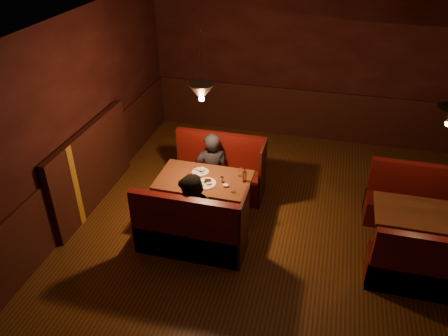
% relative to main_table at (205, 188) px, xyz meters
% --- Properties ---
extents(room, '(6.02, 7.02, 2.92)m').
position_rel_main_table_xyz_m(room, '(0.83, -0.35, 0.50)').
color(room, '#4A2510').
rests_on(room, ground).
extents(main_table, '(1.34, 0.82, 0.94)m').
position_rel_main_table_xyz_m(main_table, '(0.00, 0.00, 0.00)').
color(main_table, '#59311B').
rests_on(main_table, ground).
extents(main_bench_far, '(1.48, 0.53, 1.01)m').
position_rel_main_table_xyz_m(main_bench_far, '(0.01, 0.76, -0.23)').
color(main_bench_far, '#490907').
rests_on(main_bench_far, ground).
extents(main_bench_near, '(1.48, 0.53, 1.01)m').
position_rel_main_table_xyz_m(main_bench_near, '(0.01, -0.76, -0.23)').
color(main_bench_near, '#490907').
rests_on(main_bench_near, ground).
extents(second_table, '(1.18, 0.75, 0.67)m').
position_rel_main_table_xyz_m(second_table, '(2.95, 0.01, -0.06)').
color(second_table, '#59311B').
rests_on(second_table, ground).
extents(second_bench_far, '(1.30, 0.49, 0.93)m').
position_rel_main_table_xyz_m(second_bench_far, '(2.98, 0.72, -0.26)').
color(second_bench_far, '#490907').
rests_on(second_bench_far, ground).
extents(second_bench_near, '(1.30, 0.49, 0.93)m').
position_rel_main_table_xyz_m(second_bench_near, '(2.98, -0.69, -0.26)').
color(second_bench_near, '#490907').
rests_on(second_bench_near, ground).
extents(diner_a, '(0.62, 0.51, 1.47)m').
position_rel_main_table_xyz_m(diner_a, '(-0.08, 0.65, 0.18)').
color(diner_a, black).
rests_on(diner_a, ground).
extents(diner_b, '(0.83, 0.70, 1.50)m').
position_rel_main_table_xyz_m(diner_b, '(0.04, -0.66, 0.20)').
color(diner_b, black).
rests_on(diner_b, ground).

